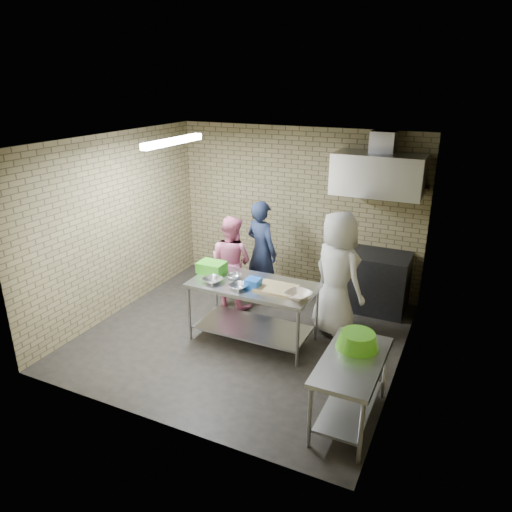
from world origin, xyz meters
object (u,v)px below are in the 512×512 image
Objects in this scene: stove at (368,280)px; woman_white at (337,274)px; side_counter at (350,390)px; green_basin at (357,340)px; bottle_green at (412,181)px; man_navy at (261,251)px; prep_table at (253,312)px; blue_tub at (253,283)px; woman_pink at (231,262)px; green_crate at (212,267)px; bottle_red at (384,177)px.

stove is 0.68× the size of woman_white.
side_counter is 0.52m from green_basin.
side_counter is 8.00× the size of bottle_green.
man_navy reaches higher than side_counter.
green_basin is (0.43, -2.50, 0.38)m from stove.
woman_white reaches higher than man_navy.
stove is (1.19, 1.67, 0.03)m from prep_table.
man_navy is (-1.63, -0.45, 0.37)m from stove.
blue_tub is (-1.59, 0.98, 0.53)m from side_counter.
prep_table is 1.36m from man_navy.
bottle_green is 0.09× the size of man_navy.
prep_table is 3.65× the size of green_basin.
woman_pink is (-0.77, 0.83, 0.31)m from prep_table.
woman_pink reaches higher than side_counter.
man_navy is at bearing 135.16° from green_basin.
prep_table is 1.27m from woman_white.
man_navy is 0.52m from woman_pink.
woman_white is at bearing 19.39° from green_crate.
bottle_red is at bearing 97.90° from green_basin.
stove is 2.49m from green_crate.
woman_white is at bearing 113.63° from green_basin.
woman_white reaches higher than green_basin.
man_navy is at bearing 76.65° from green_crate.
stove is at bearing 99.76° from green_basin.
bottle_red is at bearing 57.08° from prep_table.
prep_table is 1.40× the size of side_counter.
woman_white is (-0.69, -1.21, -1.13)m from bottle_green.
woman_white reaches higher than green_crate.
bottle_green is 1.79m from woman_white.
bottle_red reaches higher than green_basin.
green_crate is at bearing 157.83° from green_basin.
blue_tub is 1.04× the size of bottle_red.
prep_table is 1.02× the size of man_navy.
woman_pink is (-0.33, -0.40, -0.09)m from man_navy.
green_crate is at bearing 51.77° from woman_white.
woman_white is at bearing -103.74° from stove.
man_navy reaches higher than green_basin.
side_counter is at bearing -27.06° from green_crate.
prep_table is 1.96m from side_counter.
man_navy reaches higher than woman_pink.
man_navy is at bearing -161.56° from bottle_green.
bottle_red reaches higher than side_counter.
prep_table is 1.40× the size of stove.
man_navy is (-2.08, -0.69, -1.19)m from bottle_green.
woman_white is at bearing 111.17° from side_counter.
blue_tub is 1.73m from green_basin.
side_counter is 2.68m from green_crate.
bottle_green is 0.08× the size of woman_white.
bottle_red is at bearing 59.44° from blue_tub.
prep_table is 4.50× the size of green_crate.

